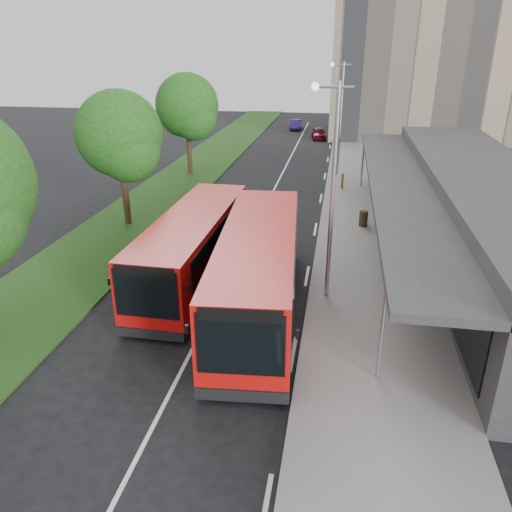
{
  "coord_description": "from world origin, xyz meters",
  "views": [
    {
      "loc": [
        4.41,
        -15.66,
        9.26
      ],
      "look_at": [
        1.34,
        2.32,
        1.5
      ],
      "focal_mm": 35.0,
      "sensor_mm": 36.0,
      "label": 1
    }
  ],
  "objects_px": {
    "lamp_post_near": "(331,182)",
    "bollard": "(342,181)",
    "lamp_post_far": "(340,112)",
    "bus_second": "(193,248)",
    "tree_far": "(187,110)",
    "tree_mid": "(120,140)",
    "litter_bin": "(363,218)",
    "car_near": "(319,133)",
    "car_far": "(296,125)",
    "bus_main": "(258,272)"
  },
  "relations": [
    {
      "from": "tree_mid",
      "to": "litter_bin",
      "type": "relative_size",
      "value": 8.7
    },
    {
      "from": "litter_bin",
      "to": "car_far",
      "type": "xyz_separation_m",
      "value": [
        -6.88,
        33.67,
        -0.01
      ]
    },
    {
      "from": "bus_main",
      "to": "bus_second",
      "type": "bearing_deg",
      "value": 140.38
    },
    {
      "from": "tree_far",
      "to": "bollard",
      "type": "relative_size",
      "value": 7.2
    },
    {
      "from": "bus_second",
      "to": "tree_far",
      "type": "bearing_deg",
      "value": 108.02
    },
    {
      "from": "litter_bin",
      "to": "bollard",
      "type": "relative_size",
      "value": 0.8
    },
    {
      "from": "bus_main",
      "to": "car_far",
      "type": "xyz_separation_m",
      "value": [
        -2.76,
        43.62,
        -1.05
      ]
    },
    {
      "from": "lamp_post_far",
      "to": "car_near",
      "type": "height_order",
      "value": "lamp_post_far"
    },
    {
      "from": "car_near",
      "to": "lamp_post_far",
      "type": "bearing_deg",
      "value": -89.11
    },
    {
      "from": "litter_bin",
      "to": "bus_main",
      "type": "bearing_deg",
      "value": -112.5
    },
    {
      "from": "tree_mid",
      "to": "lamp_post_far",
      "type": "distance_m",
      "value": 17.07
    },
    {
      "from": "bollard",
      "to": "car_far",
      "type": "bearing_deg",
      "value": 102.24
    },
    {
      "from": "bus_second",
      "to": "car_near",
      "type": "xyz_separation_m",
      "value": [
        3.32,
        35.44,
        -0.88
      ]
    },
    {
      "from": "lamp_post_near",
      "to": "litter_bin",
      "type": "bearing_deg",
      "value": 78.69
    },
    {
      "from": "litter_bin",
      "to": "car_far",
      "type": "distance_m",
      "value": 34.36
    },
    {
      "from": "car_far",
      "to": "bus_second",
      "type": "bearing_deg",
      "value": -90.19
    },
    {
      "from": "lamp_post_near",
      "to": "bollard",
      "type": "bearing_deg",
      "value": 88.23
    },
    {
      "from": "tree_mid",
      "to": "lamp_post_near",
      "type": "distance_m",
      "value": 13.17
    },
    {
      "from": "tree_mid",
      "to": "car_far",
      "type": "xyz_separation_m",
      "value": [
        5.96,
        35.2,
        -4.12
      ]
    },
    {
      "from": "lamp_post_near",
      "to": "bus_main",
      "type": "xyz_separation_m",
      "value": [
        -2.4,
        -1.36,
        -3.11
      ]
    },
    {
      "from": "car_near",
      "to": "tree_mid",
      "type": "bearing_deg",
      "value": -113.8
    },
    {
      "from": "tree_mid",
      "to": "litter_bin",
      "type": "distance_m",
      "value": 13.57
    },
    {
      "from": "tree_far",
      "to": "lamp_post_near",
      "type": "relative_size",
      "value": 0.93
    },
    {
      "from": "lamp_post_near",
      "to": "car_far",
      "type": "height_order",
      "value": "lamp_post_near"
    },
    {
      "from": "car_near",
      "to": "car_far",
      "type": "relative_size",
      "value": 1.04
    },
    {
      "from": "lamp_post_near",
      "to": "car_near",
      "type": "distance_m",
      "value": 36.55
    },
    {
      "from": "litter_bin",
      "to": "car_near",
      "type": "height_order",
      "value": "car_near"
    },
    {
      "from": "lamp_post_near",
      "to": "car_far",
      "type": "relative_size",
      "value": 2.39
    },
    {
      "from": "tree_far",
      "to": "litter_bin",
      "type": "distance_m",
      "value": 17.1
    },
    {
      "from": "lamp_post_near",
      "to": "bus_second",
      "type": "xyz_separation_m",
      "value": [
        -5.51,
        0.81,
        -3.25
      ]
    },
    {
      "from": "bollard",
      "to": "car_far",
      "type": "height_order",
      "value": "bollard"
    },
    {
      "from": "lamp_post_near",
      "to": "litter_bin",
      "type": "xyz_separation_m",
      "value": [
        1.72,
        8.59,
        -4.15
      ]
    },
    {
      "from": "lamp_post_near",
      "to": "lamp_post_far",
      "type": "bearing_deg",
      "value": 90.0
    },
    {
      "from": "litter_bin",
      "to": "car_near",
      "type": "bearing_deg",
      "value": 98.03
    },
    {
      "from": "car_near",
      "to": "car_far",
      "type": "xyz_separation_m",
      "value": [
        -2.98,
        6.01,
        -0.04
      ]
    },
    {
      "from": "bus_main",
      "to": "tree_far",
      "type": "bearing_deg",
      "value": 108.5
    },
    {
      "from": "bus_main",
      "to": "bus_second",
      "type": "distance_m",
      "value": 3.79
    },
    {
      "from": "litter_bin",
      "to": "lamp_post_near",
      "type": "bearing_deg",
      "value": -101.31
    },
    {
      "from": "tree_mid",
      "to": "tree_far",
      "type": "relative_size",
      "value": 0.97
    },
    {
      "from": "tree_far",
      "to": "lamp_post_far",
      "type": "relative_size",
      "value": 0.93
    },
    {
      "from": "bus_second",
      "to": "car_near",
      "type": "height_order",
      "value": "bus_second"
    },
    {
      "from": "lamp_post_near",
      "to": "bollard",
      "type": "xyz_separation_m",
      "value": [
        0.5,
        16.14,
        -4.05
      ]
    },
    {
      "from": "bus_second",
      "to": "car_far",
      "type": "bearing_deg",
      "value": 90.42
    },
    {
      "from": "tree_mid",
      "to": "lamp_post_far",
      "type": "xyz_separation_m",
      "value": [
        11.13,
        12.95,
        0.05
      ]
    },
    {
      "from": "lamp_post_near",
      "to": "lamp_post_far",
      "type": "height_order",
      "value": "same"
    },
    {
      "from": "tree_far",
      "to": "car_far",
      "type": "distance_m",
      "value": 24.33
    },
    {
      "from": "lamp_post_near",
      "to": "bollard",
      "type": "relative_size",
      "value": 7.74
    },
    {
      "from": "tree_far",
      "to": "car_near",
      "type": "height_order",
      "value": "tree_far"
    },
    {
      "from": "car_near",
      "to": "car_far",
      "type": "bearing_deg",
      "value": 109.59
    },
    {
      "from": "tree_mid",
      "to": "litter_bin",
      "type": "height_order",
      "value": "tree_mid"
    }
  ]
}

